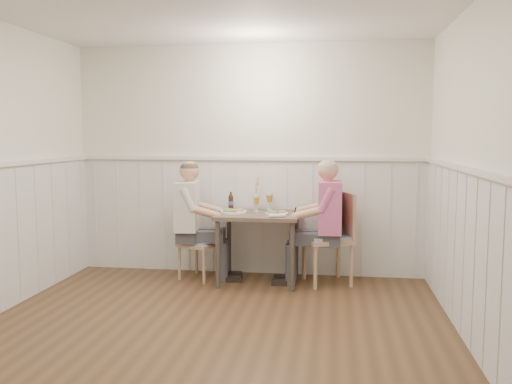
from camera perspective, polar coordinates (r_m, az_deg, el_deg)
ground_plane at (r=4.26m, az=-5.62°, el=-15.82°), size 4.50×4.50×0.00m
room_shell at (r=3.96m, az=-5.85°, el=5.05°), size 4.04×4.54×2.60m
wainscot at (r=4.71m, az=-3.70°, el=-4.94°), size 4.00×4.49×1.34m
dining_table at (r=5.81m, az=0.28°, el=-3.28°), size 0.87×0.70×0.75m
chair_right at (r=5.85m, az=8.11°, el=-4.43°), size 0.59×0.59×0.97m
chair_left at (r=6.04m, az=-6.33°, el=-4.99°), size 0.49×0.49×0.80m
man_in_pink at (r=5.76m, az=7.36°, el=-4.17°), size 0.62×0.43×1.36m
diner_cream at (r=5.97m, az=-6.84°, el=-3.93°), size 0.65×0.45×1.33m
plate_man at (r=5.72m, az=2.12°, el=-2.17°), size 0.24×0.24×0.06m
plate_diner at (r=5.82m, az=-2.52°, el=-2.01°), size 0.28×0.28×0.07m
beer_glass_a at (r=6.01m, az=1.44°, el=-0.63°), size 0.08×0.08×0.20m
beer_glass_b at (r=5.93m, az=0.05°, el=-0.84°), size 0.07×0.07×0.19m
beer_bottle at (r=6.06m, az=-2.66°, el=-1.04°), size 0.06×0.06×0.20m
rolled_napkin at (r=5.50m, az=2.20°, el=-2.50°), size 0.17×0.09×0.04m
grass_vase at (r=6.01m, az=-0.08°, el=-0.27°), size 0.04×0.04×0.39m
gingham_mat at (r=6.00m, az=-2.53°, el=-1.95°), size 0.34×0.31×0.01m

